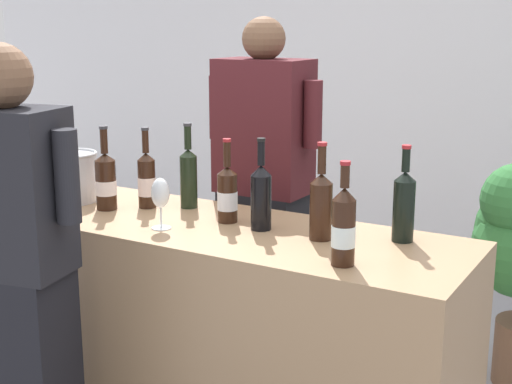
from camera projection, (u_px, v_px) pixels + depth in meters
name	position (u px, v px, depth m)	size (l,w,h in m)	color
wall_back	(429.00, 66.00, 4.84)	(8.00, 0.10, 2.80)	white
counter	(216.00, 340.00, 2.87)	(1.96, 0.63, 0.95)	#9E7A56
wine_bottle_0	(227.00, 194.00, 2.78)	(0.08, 0.08, 0.32)	black
wine_bottle_1	(261.00, 195.00, 2.67)	(0.08, 0.08, 0.34)	black
wine_bottle_2	(106.00, 181.00, 2.96)	(0.09, 0.09, 0.34)	black
wine_bottle_3	(404.00, 204.00, 2.53)	(0.08, 0.08, 0.34)	black
wine_bottle_4	(189.00, 176.00, 2.99)	(0.07, 0.07, 0.35)	black
wine_bottle_5	(344.00, 227.00, 2.28)	(0.08, 0.08, 0.34)	black
wine_bottle_6	(147.00, 180.00, 2.99)	(0.07, 0.07, 0.33)	black
wine_bottle_7	(321.00, 204.00, 2.55)	(0.08, 0.08, 0.35)	black
wine_glass	(160.00, 195.00, 2.68)	(0.07, 0.07, 0.19)	silver
ice_bucket	(71.00, 176.00, 3.11)	(0.23, 0.23, 0.21)	silver
person_server	(263.00, 214.00, 3.32)	(0.57, 0.25, 1.72)	black
person_guest	(16.00, 290.00, 2.48)	(0.53, 0.31, 1.64)	black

